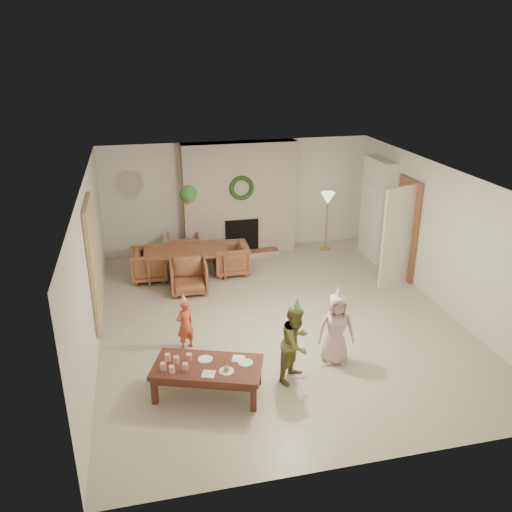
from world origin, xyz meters
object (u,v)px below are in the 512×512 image
object	(u,v)px
coffee_table_top	(207,367)
child_pink	(336,329)
dining_chair_right	(231,259)
child_plaid	(296,343)
dining_table	(186,263)
dining_chair_left	(150,264)
dining_chair_far	(184,249)
child_red	(185,325)
dining_chair_near	(189,276)

from	to	relation	value
coffee_table_top	child_pink	xyz separation A→B (m)	(1.96, 0.35, 0.14)
dining_chair_right	child_plaid	distance (m)	3.85
dining_table	dining_chair_left	bearing A→B (deg)	-180.00
dining_chair_far	child_pink	distance (m)	4.70
dining_chair_far	child_pink	xyz separation A→B (m)	(1.81, -4.34, 0.23)
dining_chair_left	dining_chair_right	bearing A→B (deg)	-90.00
dining_chair_far	coffee_table_top	world-z (taller)	dining_chair_far
child_pink	dining_table	bearing A→B (deg)	127.00
coffee_table_top	child_plaid	size ratio (longest dim) A/B	1.27
coffee_table_top	child_red	distance (m)	1.22
dining_chair_far	child_red	distance (m)	3.50
coffee_table_top	child_pink	distance (m)	2.00
dining_table	coffee_table_top	distance (m)	3.96
child_plaid	child_pink	xyz separation A→B (m)	(0.70, 0.27, -0.02)
dining_chair_right	coffee_table_top	xyz separation A→B (m)	(-1.04, -3.92, 0.09)
coffee_table_top	child_red	bearing A→B (deg)	117.70
dining_chair_far	coffee_table_top	distance (m)	4.69
dining_table	child_pink	size ratio (longest dim) A/B	1.51
dining_chair_right	child_pink	bearing A→B (deg)	16.79
dining_table	dining_chair_far	distance (m)	0.73
dining_table	coffee_table_top	world-z (taller)	dining_table
child_red	dining_chair_left	bearing A→B (deg)	-110.58
dining_chair_right	child_pink	size ratio (longest dim) A/B	0.65
dining_table	child_plaid	bearing A→B (deg)	-71.37
dining_chair_right	child_red	xyz separation A→B (m)	(-1.22, -2.71, 0.10)
dining_chair_far	child_plaid	size ratio (longest dim) A/B	0.62
dining_chair_near	dining_chair_right	distance (m)	1.17
coffee_table_top	child_plaid	distance (m)	1.27
child_red	child_plaid	size ratio (longest dim) A/B	0.74
coffee_table_top	dining_chair_left	bearing A→B (deg)	118.07
dining_chair_right	coffee_table_top	world-z (taller)	dining_chair_right
dining_table	dining_chair_right	xyz separation A→B (m)	(0.91, -0.04, 0.03)
coffee_table_top	child_red	world-z (taller)	child_red
dining_chair_near	dining_chair_left	size ratio (longest dim) A/B	1.00
child_red	dining_chair_far	bearing A→B (deg)	-124.83
dining_chair_right	child_pink	xyz separation A→B (m)	(0.92, -3.57, 0.23)
dining_chair_far	dining_chair_right	world-z (taller)	same
coffee_table_top	child_pink	bearing A→B (deg)	29.60
dining_chair_right	child_red	distance (m)	2.97
dining_chair_far	child_red	xyz separation A→B (m)	(-0.33, -3.48, 0.10)
child_red	child_plaid	bearing A→B (deg)	112.47
dining_chair_left	child_plaid	xyz separation A→B (m)	(1.87, -3.91, 0.25)
child_plaid	coffee_table_top	bearing A→B (deg)	141.25
coffee_table_top	child_plaid	world-z (taller)	child_plaid
dining_chair_left	child_red	size ratio (longest dim) A/B	0.85
dining_table	child_red	size ratio (longest dim) A/B	1.98
dining_chair_near	dining_chair_right	world-z (taller)	same
dining_chair_near	child_pink	world-z (taller)	child_pink
dining_chair_far	dining_chair_left	world-z (taller)	same
dining_chair_far	child_plaid	xyz separation A→B (m)	(1.11, -4.61, 0.25)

